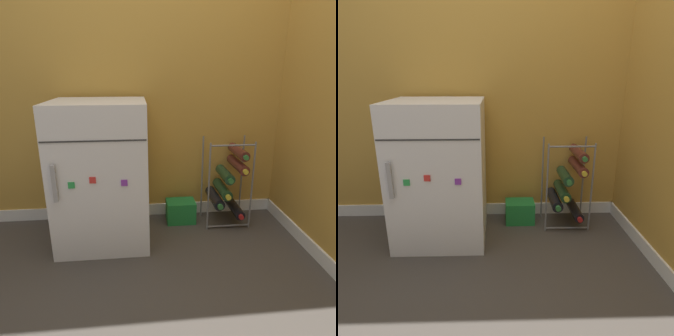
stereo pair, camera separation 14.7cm
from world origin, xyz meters
TOP-DOWN VIEW (x-y plane):
  - ground_plane at (0.00, 0.00)m, footprint 14.00×14.00m
  - wall_back at (0.00, 0.70)m, footprint 6.67×0.07m
  - mini_fridge at (-0.47, 0.36)m, footprint 0.58×0.57m
  - wine_rack at (0.42, 0.49)m, footprint 0.32×0.33m
  - soda_box at (0.08, 0.53)m, footprint 0.21×0.16m

SIDE VIEW (x-z plane):
  - ground_plane at x=0.00m, z-range 0.00..0.00m
  - soda_box at x=0.08m, z-range 0.00..0.17m
  - wine_rack at x=0.42m, z-range 0.00..0.64m
  - mini_fridge at x=-0.47m, z-range 0.00..0.93m
  - wall_back at x=0.00m, z-range -0.01..2.49m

